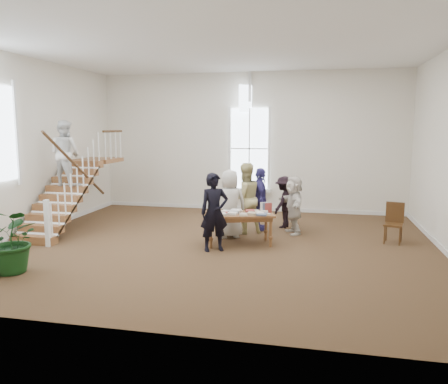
% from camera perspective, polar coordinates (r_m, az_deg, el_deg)
% --- Properties ---
extents(ground, '(10.00, 10.00, 0.00)m').
position_cam_1_polar(ground, '(10.33, -0.55, -6.94)').
color(ground, '#3F2A18').
rests_on(ground, ground).
extents(room_shell, '(10.49, 10.00, 10.00)m').
position_cam_1_polar(room_shell, '(14.46, 3.24, -0.86)').
color(room_shell, silver).
rests_on(room_shell, ground).
extents(staircase, '(1.10, 4.10, 2.92)m').
position_cam_1_polar(staircase, '(12.38, -19.81, 2.76)').
color(staircase, brown).
rests_on(staircase, ground).
extents(library_table, '(1.75, 1.22, 0.81)m').
position_cam_1_polar(library_table, '(10.26, 2.10, -3.22)').
color(library_table, brown).
rests_on(library_table, ground).
extents(police_officer, '(0.76, 0.67, 1.75)m').
position_cam_1_polar(police_officer, '(9.69, -1.28, -2.65)').
color(police_officer, black).
rests_on(police_officer, ground).
extents(elderly_woman, '(0.98, 0.81, 1.71)m').
position_cam_1_polar(elderly_woman, '(10.87, 0.75, -1.54)').
color(elderly_woman, beige).
rests_on(elderly_woman, ground).
extents(person_yellow, '(1.13, 1.08, 1.84)m').
position_cam_1_polar(person_yellow, '(11.29, 2.74, -0.83)').
color(person_yellow, '#CEC381').
rests_on(person_yellow, ground).
extents(woman_cluster_a, '(0.60, 1.05, 1.68)m').
position_cam_1_polar(woman_cluster_a, '(11.68, 4.75, -0.95)').
color(woman_cluster_a, '#3C357F').
rests_on(woman_cluster_a, ground).
extents(woman_cluster_b, '(0.81, 1.04, 1.42)m').
position_cam_1_polar(woman_cluster_b, '(12.08, 7.84, -1.30)').
color(woman_cluster_b, black).
rests_on(woman_cluster_b, ground).
extents(woman_cluster_c, '(0.90, 1.47, 1.51)m').
position_cam_1_polar(woman_cluster_c, '(11.42, 9.10, -1.66)').
color(woman_cluster_c, silver).
rests_on(woman_cluster_c, ground).
extents(floor_plant, '(1.24, 1.10, 1.27)m').
position_cam_1_polar(floor_plant, '(9.20, -25.85, -5.67)').
color(floor_plant, '#113612').
rests_on(floor_plant, ground).
extents(side_chair, '(0.51, 0.51, 0.97)m').
position_cam_1_polar(side_chair, '(11.20, 21.33, -3.48)').
color(side_chair, '#3D2610').
rests_on(side_chair, ground).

